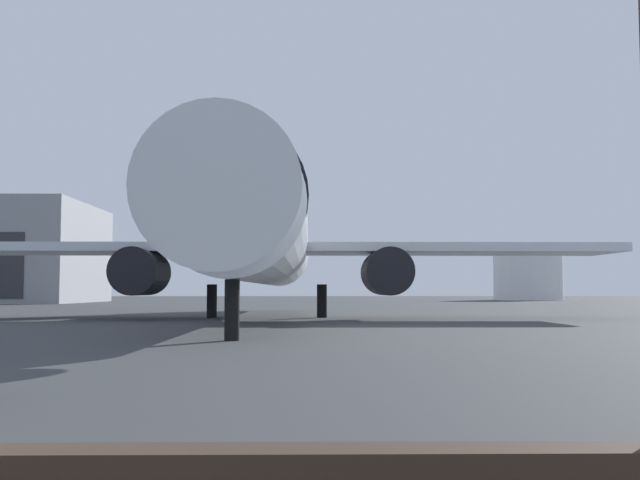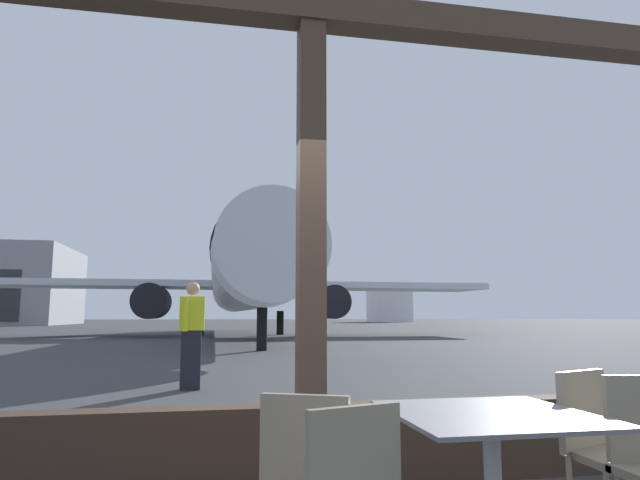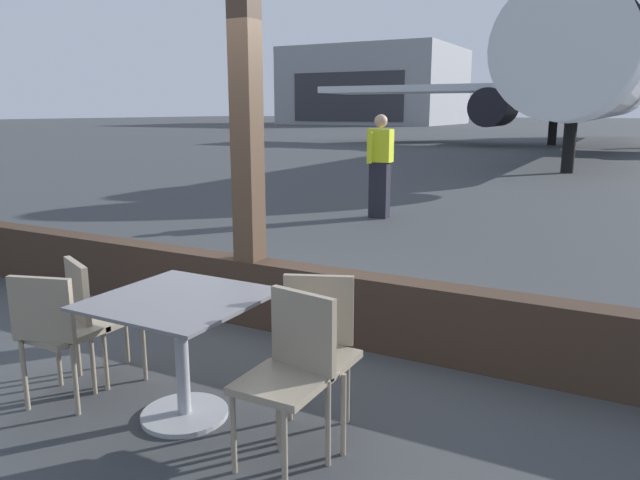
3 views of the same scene
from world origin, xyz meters
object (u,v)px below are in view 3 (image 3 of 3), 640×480
Objects in this scene: dining_table at (181,342)px; cafe_chair_aisle_left at (95,309)px; cafe_chair_aisle_right at (291,365)px; cafe_chair_window_right at (317,341)px; ground_crew_worker at (380,165)px; distant_hangar at (375,87)px; airplane at (604,79)px; cafe_chair_window_left at (54,327)px.

dining_table is 0.84m from cafe_chair_aisle_left.
cafe_chair_window_right is at bearing 97.00° from cafe_chair_aisle_right.
cafe_chair_aisle_right is at bearing -70.75° from ground_crew_worker.
distant_hangar reaches higher than dining_table.
dining_table is 0.03× the size of airplane.
ground_crew_worker is at bearing -66.78° from distant_hangar.
dining_table is 0.04× the size of distant_hangar.
ground_crew_worker is (-0.85, 7.14, 0.38)m from cafe_chair_window_left.
cafe_chair_window_left is 29.14m from airplane.
ground_crew_worker reaches higher than cafe_chair_window_right.
cafe_chair_aisle_left is at bearing 172.81° from cafe_chair_aisle_right.
cafe_chair_window_left reaches higher than dining_table.
dining_table is 0.99× the size of cafe_chair_aisle_right.
airplane is 1.55× the size of distant_hangar.
distant_hangar is at bearing 112.85° from cafe_chair_aisle_right.
cafe_chair_window_left is 1.59m from cafe_chair_aisle_right.
cafe_chair_aisle_right is 0.52× the size of ground_crew_worker.
airplane is (-0.47, 28.84, 2.67)m from cafe_chair_aisle_right.
cafe_chair_aisle_left is 1.66m from cafe_chair_aisle_right.
distant_hangar is (-28.89, 72.47, 4.27)m from cafe_chair_window_left.
airplane is at bearing 84.85° from ground_crew_worker.
distant_hangar is at bearing 124.61° from airplane.
ground_crew_worker is at bearing 109.25° from cafe_chair_aisle_right.
cafe_chair_aisle_left is 0.94× the size of cafe_chair_aisle_right.
dining_table is at bearing -161.69° from cafe_chair_window_right.
cafe_chair_window_left is 0.95× the size of cafe_chair_aisle_right.
cafe_chair_window_left is at bearing -83.20° from ground_crew_worker.
airplane reaches higher than distant_hangar.
cafe_chair_aisle_right is 28.96m from airplane.
cafe_chair_aisle_left is 28.78m from airplane.
airplane reaches higher than cafe_chair_window_right.
cafe_chair_window_left is 0.04× the size of distant_hangar.
dining_table is 7.08m from ground_crew_worker.
distant_hangar reaches higher than cafe_chair_aisle_left.
airplane reaches higher than cafe_chair_aisle_left.
distant_hangar is (-30.47, 72.32, 4.24)m from cafe_chair_aisle_right.
cafe_chair_window_right is at bearing 18.24° from cafe_chair_window_left.
cafe_chair_aisle_left is 77.78m from distant_hangar.
cafe_chair_window_left is at bearing -92.21° from airplane.
airplane reaches higher than dining_table.
airplane is at bearing 90.86° from cafe_chair_window_right.
cafe_chair_window_right is at bearing -67.08° from distant_hangar.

